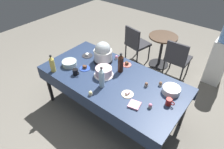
% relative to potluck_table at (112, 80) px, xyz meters
% --- Properties ---
extents(ground, '(9.00, 9.00, 0.00)m').
position_rel_potluck_table_xyz_m(ground, '(0.00, 0.00, -0.69)').
color(ground, slate).
extents(potluck_table, '(2.20, 1.10, 0.75)m').
position_rel_potluck_table_xyz_m(potluck_table, '(0.00, 0.00, 0.00)').
color(potluck_table, navy).
rests_on(potluck_table, ground).
extents(frosted_layer_cake, '(0.30, 0.30, 0.14)m').
position_rel_potluck_table_xyz_m(frosted_layer_cake, '(-0.13, -0.04, 0.13)').
color(frosted_layer_cake, silver).
rests_on(frosted_layer_cake, potluck_table).
extents(slow_cooker, '(0.31, 0.31, 0.35)m').
position_rel_potluck_table_xyz_m(slow_cooker, '(-0.38, 0.24, 0.22)').
color(slow_cooker, black).
rests_on(slow_cooker, potluck_table).
extents(glass_salad_bowl, '(0.23, 0.23, 0.08)m').
position_rel_potluck_table_xyz_m(glass_salad_bowl, '(-0.72, -0.19, 0.10)').
color(glass_salad_bowl, '#B2C6BC').
rests_on(glass_salad_bowl, potluck_table).
extents(ceramic_snack_bowl, '(0.24, 0.24, 0.08)m').
position_rel_potluck_table_xyz_m(ceramic_snack_bowl, '(0.82, 0.24, 0.10)').
color(ceramic_snack_bowl, silver).
rests_on(ceramic_snack_bowl, potluck_table).
extents(dessert_plate_charcoal, '(0.18, 0.18, 0.05)m').
position_rel_potluck_table_xyz_m(dessert_plate_charcoal, '(-0.70, 0.19, 0.07)').
color(dessert_plate_charcoal, '#2D2D33').
rests_on(dessert_plate_charcoal, potluck_table).
extents(dessert_plate_cream, '(0.16, 0.16, 0.04)m').
position_rel_potluck_table_xyz_m(dessert_plate_cream, '(0.39, -0.16, 0.07)').
color(dessert_plate_cream, beige).
rests_on(dessert_plate_cream, potluck_table).
extents(dessert_plate_coral, '(0.15, 0.15, 0.06)m').
position_rel_potluck_table_xyz_m(dessert_plate_coral, '(-0.01, 0.39, 0.08)').
color(dessert_plate_coral, '#E07266').
rests_on(dessert_plate_coral, potluck_table).
extents(dessert_plate_cobalt, '(0.17, 0.17, 0.06)m').
position_rel_potluck_table_xyz_m(dessert_plate_cobalt, '(-0.47, -0.10, 0.08)').
color(dessert_plate_cobalt, '#2D4CB2').
rests_on(dessert_plate_cobalt, potluck_table).
extents(cupcake_lemon, '(0.05, 0.05, 0.07)m').
position_rel_potluck_table_xyz_m(cupcake_lemon, '(0.02, -0.47, 0.09)').
color(cupcake_lemon, beige).
rests_on(cupcake_lemon, potluck_table).
extents(cupcake_mint, '(0.05, 0.05, 0.07)m').
position_rel_potluck_table_xyz_m(cupcake_mint, '(-0.25, 0.43, 0.09)').
color(cupcake_mint, beige).
rests_on(cupcake_mint, potluck_table).
extents(cupcake_berry, '(0.05, 0.05, 0.07)m').
position_rel_potluck_table_xyz_m(cupcake_berry, '(0.65, 0.28, 0.09)').
color(cupcake_berry, beige).
rests_on(cupcake_berry, potluck_table).
extents(cupcake_vanilla, '(0.05, 0.05, 0.07)m').
position_rel_potluck_table_xyz_m(cupcake_vanilla, '(0.50, 0.14, 0.09)').
color(cupcake_vanilla, beige).
rests_on(cupcake_vanilla, potluck_table).
extents(cupcake_rose, '(0.05, 0.05, 0.07)m').
position_rel_potluck_table_xyz_m(cupcake_rose, '(0.74, -0.17, 0.09)').
color(cupcake_rose, beige).
rests_on(cupcake_rose, potluck_table).
extents(soda_bottle_ginger_ale, '(0.08, 0.08, 0.28)m').
position_rel_potluck_table_xyz_m(soda_bottle_ginger_ale, '(-0.80, -0.45, 0.19)').
color(soda_bottle_ginger_ale, gold).
rests_on(soda_bottle_ginger_ale, potluck_table).
extents(soda_bottle_water, '(0.08, 0.08, 0.32)m').
position_rel_potluck_table_xyz_m(soda_bottle_water, '(0.02, -0.24, 0.21)').
color(soda_bottle_water, silver).
rests_on(soda_bottle_water, potluck_table).
extents(soda_bottle_cola, '(0.09, 0.09, 0.32)m').
position_rel_potluck_table_xyz_m(soda_bottle_cola, '(0.01, 0.20, 0.21)').
color(soda_bottle_cola, '#33190F').
rests_on(soda_bottle_cola, potluck_table).
extents(coffee_mug_red, '(0.12, 0.08, 0.09)m').
position_rel_potluck_table_xyz_m(coffee_mug_red, '(0.90, 0.02, 0.11)').
color(coffee_mug_red, '#B2231E').
rests_on(coffee_mug_red, potluck_table).
extents(coffee_mug_black, '(0.13, 0.08, 0.09)m').
position_rel_potluck_table_xyz_m(coffee_mug_black, '(-0.47, -0.29, 0.11)').
color(coffee_mug_black, black).
rests_on(coffee_mug_black, potluck_table).
extents(paper_napkin_stack, '(0.17, 0.17, 0.02)m').
position_rel_potluck_table_xyz_m(paper_napkin_stack, '(0.57, -0.26, 0.07)').
color(paper_napkin_stack, pink).
rests_on(paper_napkin_stack, potluck_table).
extents(maroon_chair_left, '(0.53, 0.53, 0.85)m').
position_rel_potluck_table_xyz_m(maroon_chair_left, '(-0.57, 1.54, -0.20)').
color(maroon_chair_left, '#333338').
rests_on(maroon_chair_left, ground).
extents(maroon_chair_right, '(0.45, 0.45, 0.85)m').
position_rel_potluck_table_xyz_m(maroon_chair_right, '(0.40, 1.54, -0.20)').
color(maroon_chair_right, '#333338').
rests_on(maroon_chair_right, ground).
extents(round_cafe_table, '(0.60, 0.60, 0.72)m').
position_rel_potluck_table_xyz_m(round_cafe_table, '(-0.05, 1.76, -0.19)').
color(round_cafe_table, '#473323').
rests_on(round_cafe_table, ground).
extents(water_cooler, '(0.32, 0.32, 1.24)m').
position_rel_potluck_table_xyz_m(water_cooler, '(1.07, 1.93, -0.10)').
color(water_cooler, silver).
rests_on(water_cooler, ground).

